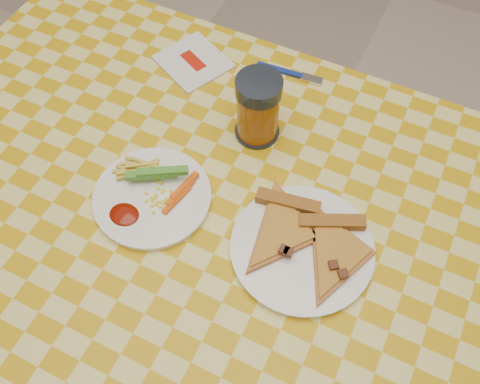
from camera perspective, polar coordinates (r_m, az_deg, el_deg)
name	(u,v)px	position (r m, az deg, el deg)	size (l,w,h in m)	color
ground	(220,338)	(1.65, -2.16, -15.25)	(8.00, 8.00, 0.00)	#B9A795
table	(208,230)	(1.01, -3.39, -4.04)	(1.28, 0.88, 0.76)	silver
plate_left	(152,198)	(0.97, -9.32, -0.61)	(0.21, 0.21, 0.01)	white
plate_right	(302,249)	(0.91, 6.62, -6.05)	(0.24, 0.24, 0.01)	white
fries_veggies	(151,185)	(0.96, -9.45, 0.75)	(0.16, 0.15, 0.04)	#E2CD48
pizza_slices	(307,238)	(0.91, 7.19, -4.84)	(0.29, 0.26, 0.02)	#B17536
drink_glass	(258,109)	(1.00, 1.93, 8.87)	(0.09, 0.09, 0.14)	black
napkin	(193,62)	(1.18, -5.01, 13.67)	(0.18, 0.17, 0.01)	white
fork	(290,73)	(1.15, 5.37, 12.54)	(0.14, 0.03, 0.01)	navy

